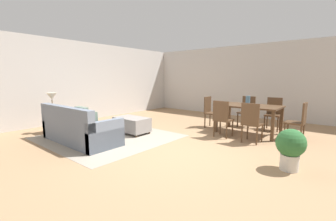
{
  "coord_description": "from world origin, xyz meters",
  "views": [
    {
      "loc": [
        2.77,
        -3.46,
        1.47
      ],
      "look_at": [
        -0.83,
        0.88,
        0.65
      ],
      "focal_mm": 23.77,
      "sensor_mm": 36.0,
      "label": 1
    }
  ],
  "objects_px": {
    "dining_table": "(249,109)",
    "potted_plant": "(291,146)",
    "dining_chair_far_right": "(273,112)",
    "dining_chair_near_right": "(251,121)",
    "dining_chair_far_left": "(247,109)",
    "vase_centerpiece": "(248,100)",
    "dining_chair_near_left": "(222,117)",
    "dining_chair_head_east": "(299,119)",
    "couch": "(79,129)",
    "side_table": "(53,117)",
    "table_lamp": "(52,97)",
    "ottoman_table": "(132,124)",
    "dining_chair_head_west": "(210,110)"
  },
  "relations": [
    {
      "from": "dining_chair_far_right",
      "to": "dining_table",
      "type": "bearing_deg",
      "value": -114.37
    },
    {
      "from": "dining_table",
      "to": "couch",
      "type": "bearing_deg",
      "value": -129.3
    },
    {
      "from": "ottoman_table",
      "to": "side_table",
      "type": "xyz_separation_m",
      "value": [
        -1.65,
        -1.32,
        0.2
      ]
    },
    {
      "from": "dining_chair_far_left",
      "to": "potted_plant",
      "type": "relative_size",
      "value": 1.36
    },
    {
      "from": "table_lamp",
      "to": "potted_plant",
      "type": "xyz_separation_m",
      "value": [
        5.47,
        1.31,
        -0.58
      ]
    },
    {
      "from": "couch",
      "to": "ottoman_table",
      "type": "height_order",
      "value": "couch"
    },
    {
      "from": "ottoman_table",
      "to": "dining_chair_near_right",
      "type": "bearing_deg",
      "value": 21.53
    },
    {
      "from": "dining_chair_far_left",
      "to": "dining_table",
      "type": "bearing_deg",
      "value": -67.77
    },
    {
      "from": "dining_chair_near_right",
      "to": "dining_chair_head_east",
      "type": "height_order",
      "value": "same"
    },
    {
      "from": "dining_table",
      "to": "dining_chair_head_east",
      "type": "bearing_deg",
      "value": -0.76
    },
    {
      "from": "vase_centerpiece",
      "to": "dining_chair_near_left",
      "type": "bearing_deg",
      "value": -110.89
    },
    {
      "from": "table_lamp",
      "to": "dining_chair_far_right",
      "type": "relative_size",
      "value": 0.57
    },
    {
      "from": "dining_chair_far_left",
      "to": "dining_chair_head_east",
      "type": "height_order",
      "value": "same"
    },
    {
      "from": "ottoman_table",
      "to": "potted_plant",
      "type": "xyz_separation_m",
      "value": [
        3.81,
        -0.02,
        0.15
      ]
    },
    {
      "from": "dining_chair_head_east",
      "to": "potted_plant",
      "type": "distance_m",
      "value": 1.99
    },
    {
      "from": "ottoman_table",
      "to": "dining_chair_head_west",
      "type": "distance_m",
      "value": 2.37
    },
    {
      "from": "dining_chair_head_west",
      "to": "dining_chair_far_right",
      "type": "bearing_deg",
      "value": 29.25
    },
    {
      "from": "dining_chair_near_left",
      "to": "dining_chair_head_west",
      "type": "distance_m",
      "value": 1.16
    },
    {
      "from": "side_table",
      "to": "dining_chair_far_right",
      "type": "height_order",
      "value": "dining_chair_far_right"
    },
    {
      "from": "side_table",
      "to": "ottoman_table",
      "type": "bearing_deg",
      "value": 38.7
    },
    {
      "from": "side_table",
      "to": "dining_chair_far_right",
      "type": "bearing_deg",
      "value": 43.04
    },
    {
      "from": "dining_chair_far_left",
      "to": "dining_chair_near_right",
      "type": "bearing_deg",
      "value": -67.08
    },
    {
      "from": "table_lamp",
      "to": "potted_plant",
      "type": "distance_m",
      "value": 5.65
    },
    {
      "from": "dining_table",
      "to": "dining_chair_head_east",
      "type": "distance_m",
      "value": 1.19
    },
    {
      "from": "side_table",
      "to": "dining_chair_near_right",
      "type": "distance_m",
      "value": 5.07
    },
    {
      "from": "couch",
      "to": "dining_chair_far_left",
      "type": "relative_size",
      "value": 2.29
    },
    {
      "from": "dining_chair_far_right",
      "to": "dining_chair_head_east",
      "type": "xyz_separation_m",
      "value": [
        0.79,
        -0.89,
        0.0
      ]
    },
    {
      "from": "couch",
      "to": "potted_plant",
      "type": "distance_m",
      "value": 4.32
    },
    {
      "from": "dining_chair_far_right",
      "to": "dining_chair_head_east",
      "type": "relative_size",
      "value": 1.0
    },
    {
      "from": "side_table",
      "to": "table_lamp",
      "type": "bearing_deg",
      "value": -153.43
    },
    {
      "from": "dining_chair_far_left",
      "to": "couch",
      "type": "bearing_deg",
      "value": -119.6
    },
    {
      "from": "dining_chair_near_right",
      "to": "dining_chair_far_left",
      "type": "bearing_deg",
      "value": 112.92
    },
    {
      "from": "dining_chair_head_west",
      "to": "dining_table",
      "type": "bearing_deg",
      "value": -0.65
    },
    {
      "from": "dining_chair_near_right",
      "to": "couch",
      "type": "bearing_deg",
      "value": -141.62
    },
    {
      "from": "table_lamp",
      "to": "dining_chair_head_east",
      "type": "height_order",
      "value": "table_lamp"
    },
    {
      "from": "dining_table",
      "to": "potted_plant",
      "type": "xyz_separation_m",
      "value": [
        1.4,
        -1.99,
        -0.28
      ]
    },
    {
      "from": "dining_chair_head_west",
      "to": "dining_chair_near_right",
      "type": "bearing_deg",
      "value": -29.96
    },
    {
      "from": "dining_chair_head_east",
      "to": "ottoman_table",
      "type": "bearing_deg",
      "value": -151.52
    },
    {
      "from": "dining_chair_head_east",
      "to": "potted_plant",
      "type": "xyz_separation_m",
      "value": [
        0.21,
        -1.97,
        -0.13
      ]
    },
    {
      "from": "dining_chair_near_right",
      "to": "potted_plant",
      "type": "distance_m",
      "value": 1.52
    },
    {
      "from": "dining_chair_head_east",
      "to": "side_table",
      "type": "bearing_deg",
      "value": -148.04
    },
    {
      "from": "couch",
      "to": "vase_centerpiece",
      "type": "relative_size",
      "value": 8.6
    },
    {
      "from": "ottoman_table",
      "to": "table_lamp",
      "type": "height_order",
      "value": "table_lamp"
    },
    {
      "from": "dining_chair_head_east",
      "to": "dining_table",
      "type": "bearing_deg",
      "value": 179.24
    },
    {
      "from": "dining_chair_far_right",
      "to": "side_table",
      "type": "bearing_deg",
      "value": -136.96
    },
    {
      "from": "dining_chair_head_east",
      "to": "dining_chair_near_right",
      "type": "bearing_deg",
      "value": -133.43
    },
    {
      "from": "couch",
      "to": "vase_centerpiece",
      "type": "bearing_deg",
      "value": 51.06
    },
    {
      "from": "table_lamp",
      "to": "dining_chair_near_right",
      "type": "height_order",
      "value": "table_lamp"
    },
    {
      "from": "ottoman_table",
      "to": "dining_chair_far_left",
      "type": "xyz_separation_m",
      "value": [
        2.07,
        2.82,
        0.28
      ]
    },
    {
      "from": "dining_table",
      "to": "potted_plant",
      "type": "bearing_deg",
      "value": -54.89
    }
  ]
}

